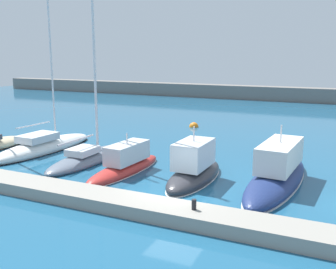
# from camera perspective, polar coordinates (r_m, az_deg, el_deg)

# --- Properties ---
(ground_plane) EXTENTS (120.00, 120.00, 0.00)m
(ground_plane) POSITION_cam_1_polar(r_m,az_deg,el_deg) (18.91, 1.20, -9.62)
(ground_plane) COLOR #1E567A
(dock_pier) EXTENTS (37.92, 1.75, 0.59)m
(dock_pier) POSITION_cam_1_polar(r_m,az_deg,el_deg) (17.11, -1.54, -10.92)
(dock_pier) COLOR gray
(dock_pier) RESTS_ON ground_plane
(breakwater_seawall) EXTENTS (108.00, 2.47, 2.06)m
(breakwater_seawall) POSITION_cam_1_polar(r_m,az_deg,el_deg) (60.13, 18.01, 5.59)
(breakwater_seawall) COLOR slate
(breakwater_seawall) RESTS_ON ground_plane
(sailboat_white_second) EXTENTS (2.75, 9.50, 17.24)m
(sailboat_white_second) POSITION_cam_1_polar(r_m,az_deg,el_deg) (29.44, -17.78, -1.65)
(sailboat_white_second) COLOR white
(sailboat_white_second) RESTS_ON ground_plane
(sailboat_slate_third) EXTENTS (2.25, 7.81, 16.63)m
(sailboat_slate_third) POSITION_cam_1_polar(r_m,az_deg,el_deg) (25.85, -11.65, -2.98)
(sailboat_slate_third) COLOR slate
(sailboat_slate_third) RESTS_ON ground_plane
(motorboat_red_fourth) EXTENTS (2.16, 6.90, 2.56)m
(motorboat_red_fourth) POSITION_cam_1_polar(r_m,az_deg,el_deg) (23.26, -6.21, -4.33)
(motorboat_red_fourth) COLOR #B72D28
(motorboat_red_fourth) RESTS_ON ground_plane
(motorboat_charcoal_fifth) EXTENTS (2.15, 6.15, 3.44)m
(motorboat_charcoal_fifth) POSITION_cam_1_polar(r_m,az_deg,el_deg) (21.63, 3.88, -5.16)
(motorboat_charcoal_fifth) COLOR #2D2D33
(motorboat_charcoal_fifth) RESTS_ON ground_plane
(motorboat_navy_sixth) EXTENTS (2.99, 9.57, 3.58)m
(motorboat_navy_sixth) POSITION_cam_1_polar(r_m,az_deg,el_deg) (21.74, 15.73, -5.52)
(motorboat_navy_sixth) COLOR navy
(motorboat_navy_sixth) RESTS_ON ground_plane
(mooring_buoy_orange) EXTENTS (0.89, 0.89, 0.89)m
(mooring_buoy_orange) POSITION_cam_1_polar(r_m,az_deg,el_deg) (37.40, 3.80, 1.11)
(mooring_buoy_orange) COLOR orange
(mooring_buoy_orange) RESTS_ON ground_plane
(dock_bollard) EXTENTS (0.20, 0.20, 0.44)m
(dock_bollard) POSITION_cam_1_polar(r_m,az_deg,el_deg) (16.29, 3.82, -10.17)
(dock_bollard) COLOR black
(dock_bollard) RESTS_ON dock_pier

